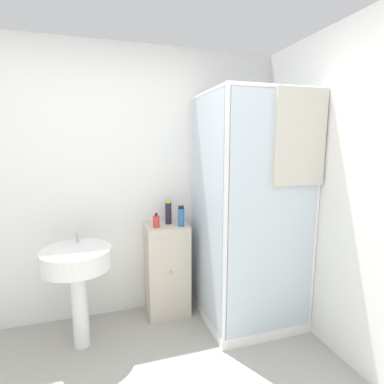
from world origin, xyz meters
The scene contains 7 objects.
wall_back centered at (0.00, 1.70, 1.25)m, with size 6.40×0.06×2.50m, color white.
shower_enclosure centered at (1.21, 1.16, 0.62)m, with size 0.84×0.87×2.06m.
vanity_cabinet centered at (0.54, 1.51, 0.44)m, with size 0.39×0.33×0.88m.
sink centered at (-0.23, 1.24, 0.66)m, with size 0.53×0.53×0.95m.
soap_dispenser centered at (0.44, 1.46, 0.93)m, with size 0.06×0.06×0.14m.
shampoo_bottle_tall_black centered at (0.57, 1.54, 0.99)m, with size 0.06×0.06×0.22m.
shampoo_bottle_blue centered at (0.66, 1.43, 0.97)m, with size 0.06×0.06×0.19m.
Camera 1 is at (-0.03, -1.14, 1.63)m, focal length 28.00 mm.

